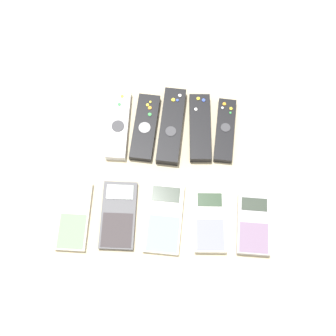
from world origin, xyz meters
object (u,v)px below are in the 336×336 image
calculator_2 (165,218)px  remote_4 (225,130)px  remote_3 (200,128)px  calculator_4 (253,225)px  remote_0 (119,125)px  calculator_0 (74,216)px  remote_1 (145,127)px  calculator_1 (118,215)px  calculator_3 (210,221)px  remote_2 (173,126)px

calculator_2 → remote_4: bearing=62.1°
remote_3 → calculator_4: remote_3 is taller
remote_0 → calculator_4: remote_0 is taller
remote_3 → calculator_0: remote_3 is taller
calculator_0 → remote_1: bearing=58.1°
remote_4 → calculator_4: size_ratio=1.22×
calculator_0 → calculator_1: 0.10m
calculator_2 → calculator_4: bearing=1.0°
calculator_4 → remote_3: bearing=119.9°
remote_0 → remote_1: bearing=-2.4°
calculator_1 → calculator_3: size_ratio=1.09×
remote_3 → calculator_4: 0.26m
calculator_2 → calculator_3: bearing=1.1°
remote_1 → calculator_0: remote_1 is taller
remote_2 → calculator_3: 0.24m
remote_0 → calculator_1: bearing=-85.1°
calculator_0 → calculator_3: (0.30, 0.01, 0.00)m
calculator_4 → remote_4: bearing=107.4°
remote_4 → calculator_3: bearing=-94.2°
remote_0 → calculator_0: 0.24m
remote_3 → calculator_3: remote_3 is taller
calculator_1 → calculator_2: bearing=-1.5°
calculator_3 → calculator_4: bearing=-4.3°
remote_3 → calculator_1: remote_3 is taller
remote_2 → calculator_2: remote_2 is taller
remote_2 → calculator_3: (0.10, -0.22, -0.00)m
remote_4 → calculator_0: 0.40m
calculator_0 → remote_2: bearing=48.3°
remote_2 → calculator_2: 0.22m
remote_3 → calculator_4: (0.13, -0.22, -0.00)m
calculator_0 → calculator_1: same height
remote_0 → calculator_1: remote_0 is taller
calculator_0 → calculator_4: 0.39m
remote_2 → remote_4: bearing=2.0°
remote_0 → calculator_0: bearing=-109.1°
remote_2 → calculator_3: bearing=-64.2°
remote_2 → remote_4: size_ratio=1.20×
remote_1 → calculator_0: size_ratio=1.10×
remote_2 → calculator_0: remote_2 is taller
remote_0 → calculator_4: size_ratio=1.33×
remote_1 → calculator_4: bearing=-37.3°
calculator_0 → calculator_1: size_ratio=0.99×
remote_0 → calculator_3: bearing=-45.3°
remote_1 → calculator_1: size_ratio=1.09×
calculator_1 → calculator_3: (0.20, -0.00, 0.00)m
calculator_2 → calculator_3: calculator_3 is taller
remote_2 → remote_3: remote_2 is taller
remote_1 → calculator_3: 0.27m
remote_0 → remote_1: same height
remote_4 → calculator_2: size_ratio=1.00×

